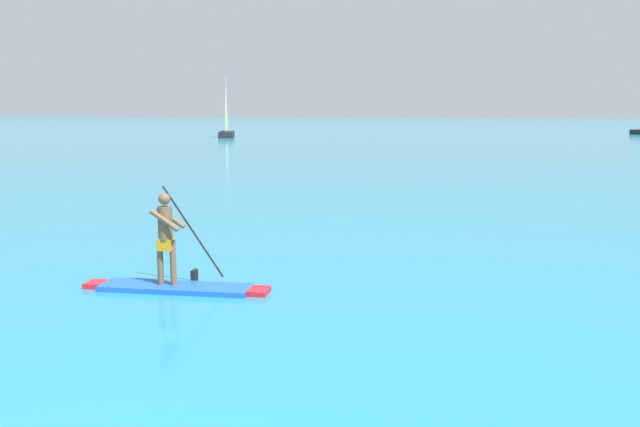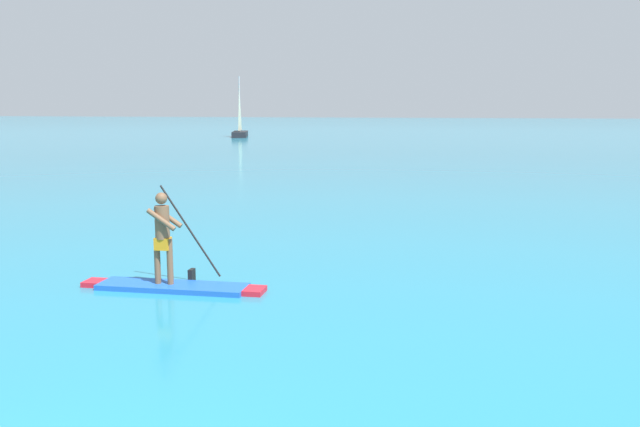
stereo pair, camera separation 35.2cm
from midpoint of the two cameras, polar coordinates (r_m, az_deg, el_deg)
paddleboarder_mid_center at (r=12.35m, az=-13.12°, el=-4.72°), size 3.42×1.03×1.88m
sailboat_left_horizon at (r=76.26m, az=-8.08°, el=7.10°), size 3.39×6.08×6.71m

